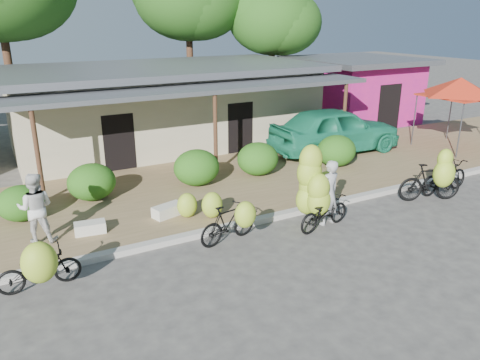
% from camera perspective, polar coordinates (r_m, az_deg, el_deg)
% --- Properties ---
extents(ground, '(100.00, 100.00, 0.00)m').
position_cam_1_polar(ground, '(11.54, 10.52, -8.08)').
color(ground, '#413F3D').
rests_on(ground, ground).
extents(sidewalk, '(60.00, 6.00, 0.12)m').
position_cam_1_polar(sidewalk, '(15.37, -1.13, -0.43)').
color(sidewalk, '#8E724C').
rests_on(sidewalk, ground).
extents(curb, '(60.00, 0.25, 0.15)m').
position_cam_1_polar(curb, '(12.96, 5.02, -4.30)').
color(curb, '#A8A399').
rests_on(curb, ground).
extents(shop_main, '(13.00, 8.50, 3.35)m').
position_cam_1_polar(shop_main, '(20.23, -9.04, 9.02)').
color(shop_main, '#BFB290').
rests_on(shop_main, ground).
extents(shop_pink, '(6.00, 6.00, 3.25)m').
position_cam_1_polar(shop_pink, '(25.72, 13.85, 10.75)').
color(shop_pink, '#CA1F72').
rests_on(shop_pink, ground).
extents(tree_near_right, '(4.90, 4.75, 7.07)m').
position_cam_1_polar(tree_near_right, '(26.45, 3.48, 19.26)').
color(tree_near_right, '#492C1D').
rests_on(tree_near_right, ground).
extents(hedge_0, '(1.22, 1.10, 0.95)m').
position_cam_1_polar(hedge_0, '(13.62, -25.17, -2.58)').
color(hedge_0, '#215513').
rests_on(hedge_0, sidewalk).
extents(hedge_1, '(1.40, 1.26, 1.09)m').
position_cam_1_polar(hedge_1, '(14.37, -17.64, -0.23)').
color(hedge_1, '#215513').
rests_on(hedge_1, sidewalk).
extents(hedge_2, '(1.48, 1.33, 1.16)m').
position_cam_1_polar(hedge_2, '(14.97, -5.32, 1.53)').
color(hedge_2, '#215513').
rests_on(hedge_2, sidewalk).
extents(hedge_3, '(1.44, 1.29, 1.12)m').
position_cam_1_polar(hedge_3, '(15.91, 2.19, 2.60)').
color(hedge_3, '#215513').
rests_on(hedge_3, sidewalk).
extents(hedge_4, '(1.45, 1.30, 1.13)m').
position_cam_1_polar(hedge_4, '(17.21, 11.67, 3.51)').
color(hedge_4, '#215513').
rests_on(hedge_4, sidewalk).
extents(hedge_5, '(1.29, 1.16, 1.01)m').
position_cam_1_polar(hedge_5, '(19.87, 15.58, 5.12)').
color(hedge_5, '#215513').
rests_on(hedge_5, sidewalk).
extents(red_canopy, '(3.50, 3.50, 2.86)m').
position_cam_1_polar(red_canopy, '(20.87, 25.24, 10.24)').
color(red_canopy, '#59595E').
rests_on(red_canopy, sidewalk).
extents(bike_far_left, '(1.63, 1.22, 1.32)m').
position_cam_1_polar(bike_far_left, '(10.20, -23.29, -9.76)').
color(bike_far_left, black).
rests_on(bike_far_left, ground).
extents(bike_left, '(1.70, 1.24, 1.26)m').
position_cam_1_polar(bike_left, '(11.32, -1.14, -5.12)').
color(bike_left, black).
rests_on(bike_left, ground).
extents(bike_center, '(1.79, 1.28, 2.15)m').
position_cam_1_polar(bike_center, '(12.36, 9.29, -1.67)').
color(bike_center, black).
rests_on(bike_center, ground).
extents(bike_right, '(2.00, 1.49, 1.78)m').
position_cam_1_polar(bike_right, '(14.87, 22.51, 0.08)').
color(bike_right, black).
rests_on(bike_right, ground).
extents(bike_far_right, '(2.02, 0.77, 1.05)m').
position_cam_1_polar(bike_far_right, '(15.93, 23.64, 0.38)').
color(bike_far_right, black).
rests_on(bike_far_right, ground).
extents(loose_banana_a, '(0.55, 0.46, 0.68)m').
position_cam_1_polar(loose_banana_a, '(12.64, -6.46, -3.07)').
color(loose_banana_a, '#A8C731').
rests_on(loose_banana_a, sidewalk).
extents(loose_banana_b, '(0.58, 0.49, 0.72)m').
position_cam_1_polar(loose_banana_b, '(12.55, -3.42, -3.05)').
color(loose_banana_b, '#A8C731').
rests_on(loose_banana_b, sidewalk).
extents(loose_banana_c, '(0.47, 0.40, 0.58)m').
position_cam_1_polar(loose_banana_c, '(14.86, 10.39, -0.02)').
color(loose_banana_c, '#A8C731').
rests_on(loose_banana_c, sidewalk).
extents(sack_near, '(0.93, 0.62, 0.30)m').
position_cam_1_polar(sack_near, '(12.87, -8.74, -3.69)').
color(sack_near, beige).
rests_on(sack_near, sidewalk).
extents(sack_far, '(0.79, 0.48, 0.28)m').
position_cam_1_polar(sack_far, '(12.32, -17.81, -5.56)').
color(sack_far, beige).
rests_on(sack_far, sidewalk).
extents(vendor, '(0.70, 0.52, 1.77)m').
position_cam_1_polar(vendor, '(12.46, 10.76, -1.54)').
color(vendor, gray).
rests_on(vendor, ground).
extents(bystander, '(1.00, 0.88, 1.72)m').
position_cam_1_polar(bystander, '(12.04, -23.66, -3.15)').
color(bystander, silver).
rests_on(bystander, sidewalk).
extents(teal_van, '(5.44, 2.36, 1.83)m').
position_cam_1_polar(teal_van, '(18.91, 11.55, 6.03)').
color(teal_van, '#1C7F5B').
rests_on(teal_van, sidewalk).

